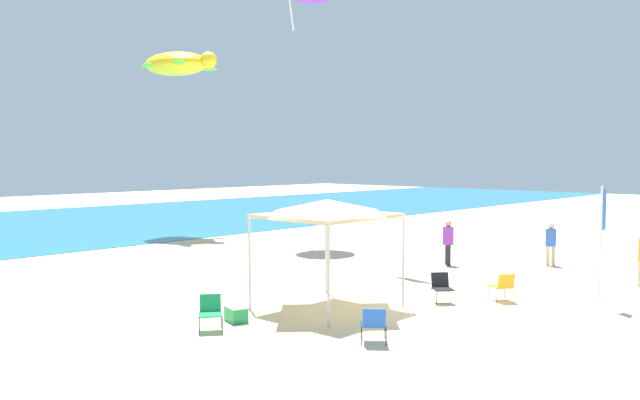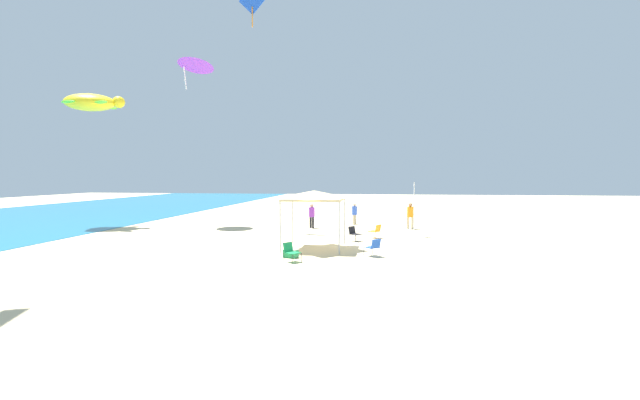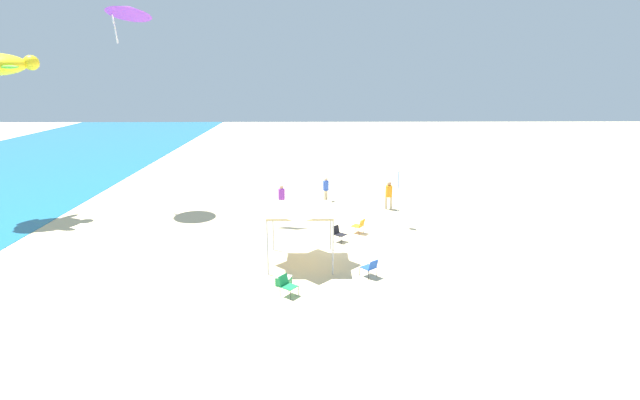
{
  "view_description": "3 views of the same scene",
  "coord_description": "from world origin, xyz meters",
  "px_view_note": "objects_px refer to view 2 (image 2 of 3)",
  "views": [
    {
      "loc": [
        -15.57,
        -9.41,
        4.02
      ],
      "look_at": [
        -4.0,
        1.37,
        3.0
      ],
      "focal_mm": 36.94,
      "sensor_mm": 36.0,
      "label": 1
    },
    {
      "loc": [
        -24.21,
        -0.98,
        3.68
      ],
      "look_at": [
        -4.18,
        1.79,
        2.53
      ],
      "focal_mm": 24.36,
      "sensor_mm": 36.0,
      "label": 2
    },
    {
      "loc": [
        -23.86,
        1.69,
        8.6
      ],
      "look_at": [
        -2.98,
        1.42,
        3.01
      ],
      "focal_mm": 27.33,
      "sensor_mm": 36.0,
      "label": 3
    }
  ],
  "objects_px": {
    "folding_chair_facing_ocean": "(374,246)",
    "kite_diamond_blue": "(252,2)",
    "kite_turtle_yellow": "(91,103)",
    "folding_chair_left_of_tent": "(354,233)",
    "banner_flag": "(414,204)",
    "person_far_stroller": "(312,214)",
    "person_watching_sky": "(410,214)",
    "folding_chair_near_cooler": "(376,230)",
    "person_by_tent": "(355,212)",
    "canopy_tent": "(314,196)",
    "folding_chair_right_of_tent": "(291,251)",
    "kite_delta_purple": "(196,63)",
    "cooler_box": "(291,253)"
  },
  "relations": [
    {
      "from": "canopy_tent",
      "to": "folding_chair_facing_ocean",
      "type": "distance_m",
      "value": 4.13
    },
    {
      "from": "person_far_stroller",
      "to": "folding_chair_left_of_tent",
      "type": "bearing_deg",
      "value": 168.15
    },
    {
      "from": "cooler_box",
      "to": "kite_turtle_yellow",
      "type": "bearing_deg",
      "value": 58.91
    },
    {
      "from": "banner_flag",
      "to": "kite_turtle_yellow",
      "type": "relative_size",
      "value": 0.76
    },
    {
      "from": "canopy_tent",
      "to": "kite_diamond_blue",
      "type": "bearing_deg",
      "value": 34.64
    },
    {
      "from": "person_far_stroller",
      "to": "kite_turtle_yellow",
      "type": "height_order",
      "value": "kite_turtle_yellow"
    },
    {
      "from": "cooler_box",
      "to": "canopy_tent",
      "type": "bearing_deg",
      "value": -14.41
    },
    {
      "from": "folding_chair_facing_ocean",
      "to": "kite_diamond_blue",
      "type": "xyz_separation_m",
      "value": [
        9.73,
        8.48,
        15.06
      ]
    },
    {
      "from": "folding_chair_left_of_tent",
      "to": "kite_delta_purple",
      "type": "xyz_separation_m",
      "value": [
        6.83,
        12.12,
        11.52
      ]
    },
    {
      "from": "kite_turtle_yellow",
      "to": "kite_diamond_blue",
      "type": "relative_size",
      "value": 1.56
    },
    {
      "from": "canopy_tent",
      "to": "kite_delta_purple",
      "type": "height_order",
      "value": "kite_delta_purple"
    },
    {
      "from": "folding_chair_right_of_tent",
      "to": "person_watching_sky",
      "type": "xyz_separation_m",
      "value": [
        12.23,
        -5.82,
        0.59
      ]
    },
    {
      "from": "kite_diamond_blue",
      "to": "folding_chair_near_cooler",
      "type": "bearing_deg",
      "value": 163.15
    },
    {
      "from": "person_watching_sky",
      "to": "kite_diamond_blue",
      "type": "distance_m",
      "value": 18.09
    },
    {
      "from": "folding_chair_left_of_tent",
      "to": "person_far_stroller",
      "type": "bearing_deg",
      "value": 70.72
    },
    {
      "from": "banner_flag",
      "to": "person_by_tent",
      "type": "bearing_deg",
      "value": 34.07
    },
    {
      "from": "folding_chair_facing_ocean",
      "to": "banner_flag",
      "type": "bearing_deg",
      "value": -148.69
    },
    {
      "from": "folding_chair_facing_ocean",
      "to": "banner_flag",
      "type": "distance_m",
      "value": 7.4
    },
    {
      "from": "folding_chair_right_of_tent",
      "to": "banner_flag",
      "type": "height_order",
      "value": "banner_flag"
    },
    {
      "from": "person_far_stroller",
      "to": "kite_turtle_yellow",
      "type": "relative_size",
      "value": 0.4
    },
    {
      "from": "person_far_stroller",
      "to": "kite_delta_purple",
      "type": "relative_size",
      "value": 0.53
    },
    {
      "from": "folding_chair_right_of_tent",
      "to": "person_watching_sky",
      "type": "relative_size",
      "value": 0.45
    },
    {
      "from": "canopy_tent",
      "to": "kite_turtle_yellow",
      "type": "relative_size",
      "value": 0.72
    },
    {
      "from": "folding_chair_left_of_tent",
      "to": "person_by_tent",
      "type": "relative_size",
      "value": 0.5
    },
    {
      "from": "folding_chair_facing_ocean",
      "to": "person_far_stroller",
      "type": "height_order",
      "value": "person_far_stroller"
    },
    {
      "from": "folding_chair_left_of_tent",
      "to": "banner_flag",
      "type": "xyz_separation_m",
      "value": [
        2.38,
        -3.44,
        1.51
      ]
    },
    {
      "from": "person_far_stroller",
      "to": "person_watching_sky",
      "type": "height_order",
      "value": "person_watching_sky"
    },
    {
      "from": "folding_chair_near_cooler",
      "to": "folding_chair_left_of_tent",
      "type": "bearing_deg",
      "value": -8.44
    },
    {
      "from": "person_far_stroller",
      "to": "folding_chair_near_cooler",
      "type": "bearing_deg",
      "value": -176.18
    },
    {
      "from": "canopy_tent",
      "to": "folding_chair_left_of_tent",
      "type": "bearing_deg",
      "value": -34.67
    },
    {
      "from": "folding_chair_left_of_tent",
      "to": "person_watching_sky",
      "type": "distance_m",
      "value": 6.98
    },
    {
      "from": "folding_chair_facing_ocean",
      "to": "kite_delta_purple",
      "type": "xyz_separation_m",
      "value": [
        11.31,
        13.26,
        11.52
      ]
    },
    {
      "from": "canopy_tent",
      "to": "person_by_tent",
      "type": "bearing_deg",
      "value": -7.39
    },
    {
      "from": "folding_chair_left_of_tent",
      "to": "cooler_box",
      "type": "xyz_separation_m",
      "value": [
        -5.28,
        2.52,
        -0.27
      ]
    },
    {
      "from": "canopy_tent",
      "to": "folding_chair_near_cooler",
      "type": "xyz_separation_m",
      "value": [
        3.97,
        -3.05,
        -2.19
      ]
    },
    {
      "from": "canopy_tent",
      "to": "banner_flag",
      "type": "relative_size",
      "value": 0.94
    },
    {
      "from": "folding_chair_left_of_tent",
      "to": "canopy_tent",
      "type": "bearing_deg",
      "value": -174.42
    },
    {
      "from": "person_far_stroller",
      "to": "kite_turtle_yellow",
      "type": "distance_m",
      "value": 17.77
    },
    {
      "from": "folding_chair_near_cooler",
      "to": "cooler_box",
      "type": "distance_m",
      "value": 7.54
    },
    {
      "from": "folding_chair_facing_ocean",
      "to": "kite_delta_purple",
      "type": "relative_size",
      "value": 0.25
    },
    {
      "from": "folding_chair_facing_ocean",
      "to": "kite_diamond_blue",
      "type": "height_order",
      "value": "kite_diamond_blue"
    },
    {
      "from": "folding_chair_near_cooler",
      "to": "banner_flag",
      "type": "height_order",
      "value": "banner_flag"
    },
    {
      "from": "kite_turtle_yellow",
      "to": "folding_chair_left_of_tent",
      "type": "bearing_deg",
      "value": -35.92
    },
    {
      "from": "canopy_tent",
      "to": "folding_chair_facing_ocean",
      "type": "xyz_separation_m",
      "value": [
        -1.8,
        -3.0,
        -2.19
      ]
    },
    {
      "from": "person_watching_sky",
      "to": "kite_diamond_blue",
      "type": "relative_size",
      "value": 0.65
    },
    {
      "from": "kite_diamond_blue",
      "to": "cooler_box",
      "type": "bearing_deg",
      "value": 122.65
    },
    {
      "from": "folding_chair_right_of_tent",
      "to": "person_watching_sky",
      "type": "height_order",
      "value": "person_watching_sky"
    },
    {
      "from": "person_watching_sky",
      "to": "kite_turtle_yellow",
      "type": "distance_m",
      "value": 24.02
    },
    {
      "from": "person_watching_sky",
      "to": "folding_chair_near_cooler",
      "type": "bearing_deg",
      "value": -97.01
    },
    {
      "from": "person_far_stroller",
      "to": "kite_delta_purple",
      "type": "height_order",
      "value": "kite_delta_purple"
    }
  ]
}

